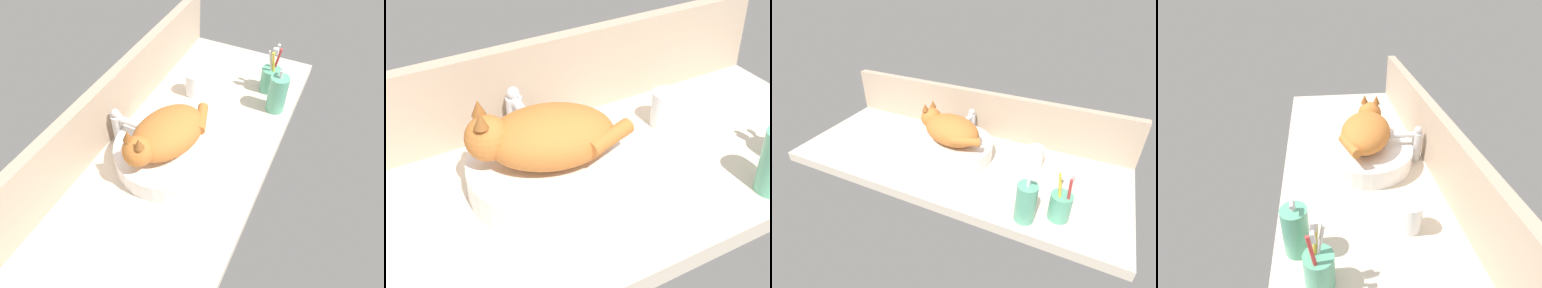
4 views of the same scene
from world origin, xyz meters
The scene contains 6 objects.
ground_plane centered at (0.00, 0.00, -2.00)cm, with size 135.76×54.46×4.00cm, color beige.
backsplash_panel centered at (0.00, 25.43, 10.34)cm, with size 135.76×3.60×20.68cm, color tan.
sink_basin centered at (-2.69, 1.94, 3.34)cm, with size 33.86×33.86×6.68cm, color white.
cat centered at (-4.02, 2.24, 12.44)cm, with size 30.72×23.19×14.00cm.
faucet centered at (-2.26, 19.49, 7.30)cm, with size 3.60×11.82×13.60cm.
water_glass centered at (30.69, 9.03, 3.94)cm, with size 6.55×6.55×8.81cm.
Camera 2 is at (-39.70, -73.76, 70.05)cm, focal length 50.00 mm.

